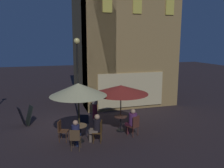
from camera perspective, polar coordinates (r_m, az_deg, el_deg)
The scene contains 17 objects.
ground_plane at distance 12.47m, azimuth -11.85°, elevation -9.32°, with size 60.00×60.00×0.00m, color #2F2426.
cafe_building at distance 15.57m, azimuth -0.58°, elevation 10.39°, with size 6.01×6.36×8.32m.
street_lamp_near_corner at distance 12.21m, azimuth -8.58°, elevation 4.86°, with size 0.32×0.32×4.36m.
menu_sandwich_board at distance 12.42m, azimuth -20.66°, elevation -7.43°, with size 0.82×0.75×0.97m.
cafe_table_0 at distance 10.98m, azimuth 2.16°, elevation -9.24°, with size 0.60×0.60×0.72m.
cafe_table_1 at distance 9.94m, azimuth -8.09°, elevation -11.33°, with size 0.65×0.65×0.73m.
patio_umbrella_0 at distance 10.57m, azimuth 2.21°, elevation -1.40°, with size 2.53×2.53×2.21m.
patio_umbrella_1 at distance 9.43m, azimuth -8.36°, elevation -1.38°, with size 2.34×2.34×2.52m.
cafe_chair_0 at distance 10.40m, azimuth 5.60°, elevation -9.94°, with size 0.55×0.55×0.94m.
cafe_chair_1 at distance 9.79m, azimuth -3.14°, elevation -11.27°, with size 0.50×0.50×0.93m.
cafe_chair_2 at distance 10.64m, azimuth -7.06°, elevation -9.53°, with size 0.56×0.56×0.90m.
cafe_chair_3 at distance 10.13m, azimuth -12.42°, elevation -10.87°, with size 0.50×0.50×0.89m.
cafe_chair_4 at distance 9.19m, azimuth -9.08°, elevation -12.99°, with size 0.50×0.50×0.87m.
patron_seated_0 at distance 10.44m, azimuth 5.01°, elevation -8.97°, with size 0.50×0.56×1.24m.
patron_seated_1 at distance 9.76m, azimuth -4.01°, elevation -10.44°, with size 0.52×0.44×1.22m.
patron_seated_2 at distance 9.26m, azimuth -8.92°, elevation -11.82°, with size 0.41×0.51×1.21m.
patron_standing_3 at distance 12.45m, azimuth -4.29°, elevation -5.15°, with size 0.31×0.31×1.64m.
Camera 1 is at (-0.87, -11.72, 4.17)m, focal length 36.84 mm.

